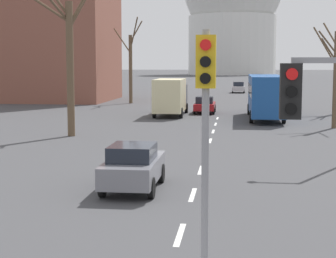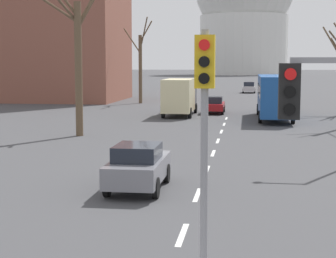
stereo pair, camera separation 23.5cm
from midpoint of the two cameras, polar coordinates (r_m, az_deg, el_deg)
The scene contains 18 objects.
lane_stripe_1 at distance 14.86m, azimuth 1.92°, elevation -10.67°, with size 0.16×2.00×0.01m, color silver.
lane_stripe_2 at distance 19.18m, azimuth 3.36°, elevation -6.69°, with size 0.16×2.00×0.01m, color silver.
lane_stripe_3 at distance 23.57m, azimuth 4.25°, elevation -4.18°, with size 0.16×2.00×0.01m, color silver.
lane_stripe_4 at distance 28.00m, azimuth 4.85°, elevation -2.46°, with size 0.16×2.00×0.01m, color silver.
lane_stripe_5 at distance 32.44m, azimuth 5.29°, elevation -1.21°, with size 0.16×2.00×0.01m, color silver.
lane_stripe_6 at distance 36.90m, azimuth 5.63°, elevation -0.26°, with size 0.16×2.00×0.01m, color silver.
lane_stripe_7 at distance 41.37m, azimuth 5.89°, elevation 0.48°, with size 0.16×2.00×0.01m, color silver.
lane_stripe_8 at distance 45.84m, azimuth 6.10°, elevation 1.08°, with size 0.16×2.00×0.01m, color silver.
traffic_signal_centre_tall at distance 10.31m, azimuth 4.38°, elevation 1.56°, with size 0.36×0.34×5.04m.
sedan_near_left at distance 50.45m, azimuth 4.83°, elevation 2.49°, with size 1.86×4.35×1.51m.
sedan_near_right at distance 53.52m, azimuth 11.17°, elevation 2.64°, with size 1.96×4.25×1.56m.
sedan_mid_centre at distance 19.81m, azimuth -2.70°, elevation -3.78°, with size 1.83×4.08×1.63m.
sedan_far_left at distance 86.55m, azimuth 8.29°, elevation 4.21°, with size 1.91×4.45×1.67m.
city_bus at distance 45.55m, azimuth 10.95°, elevation 3.54°, with size 2.66×10.80×3.48m.
delivery_truck at distance 47.86m, azimuth 1.35°, elevation 3.39°, with size 2.44×7.20×3.14m.
bare_tree_left_near at distance 34.77m, azimuth -8.98°, elevation 7.61°, with size 4.23×5.15×10.49m.
bare_tree_left_far at distance 62.98m, azimuth -2.72°, elevation 6.57°, with size 3.63×3.91×9.37m.
capitol_dome at distance 231.31m, azimuth 7.76°, elevation 12.17°, with size 39.04×39.04×55.14m.
Camera 2 is at (1.60, -6.82, 4.43)m, focal length 60.00 mm.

